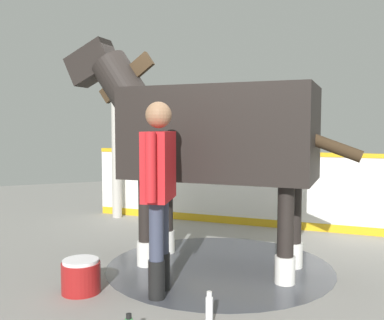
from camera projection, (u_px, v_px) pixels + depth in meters
ground_plane at (228, 264)px, 4.91m from camera, size 16.00×16.00×0.02m
wet_patch at (219, 266)px, 4.80m from camera, size 2.48×2.48×0.00m
barrier_wall at (262, 192)px, 6.71m from camera, size 4.14×4.06×1.16m
roof_post_near at (116, 137)px, 7.31m from camera, size 0.16×0.16×2.74m
horse at (209, 134)px, 4.74m from camera, size 2.56×2.51×2.57m
handler at (159, 183)px, 3.93m from camera, size 0.45×0.61×1.76m
wash_bucket at (81, 276)px, 4.03m from camera, size 0.36×0.36×0.31m
bottle_shampoo at (209, 309)px, 3.38m from camera, size 0.06×0.06×0.26m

